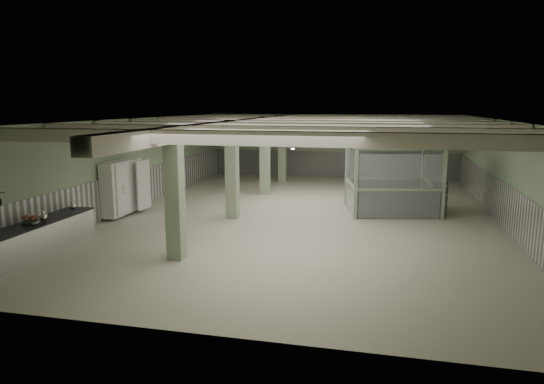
% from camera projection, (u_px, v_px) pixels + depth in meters
% --- Properties ---
extents(floor, '(20.00, 20.00, 0.00)m').
position_uv_depth(floor, '(304.00, 215.00, 18.41)').
color(floor, '#BCB7A5').
rests_on(floor, ground).
extents(ceiling, '(14.00, 20.00, 0.02)m').
position_uv_depth(ceiling, '(305.00, 120.00, 17.77)').
color(ceiling, silver).
rests_on(ceiling, wall_back).
extents(wall_back, '(14.00, 0.02, 3.60)m').
position_uv_depth(wall_back, '(333.00, 146.00, 27.67)').
color(wall_back, '#97AC8A').
rests_on(wall_back, floor).
extents(wall_front, '(14.00, 0.02, 3.60)m').
position_uv_depth(wall_front, '(212.00, 240.00, 8.50)').
color(wall_front, '#97AC8A').
rests_on(wall_front, floor).
extents(wall_left, '(0.02, 20.00, 3.60)m').
position_uv_depth(wall_left, '(134.00, 163.00, 19.65)').
color(wall_left, '#97AC8A').
rests_on(wall_left, floor).
extents(wall_right, '(0.02, 20.00, 3.60)m').
position_uv_depth(wall_right, '(507.00, 174.00, 16.53)').
color(wall_right, '#97AC8A').
rests_on(wall_right, floor).
extents(wainscot_left, '(0.05, 19.90, 1.50)m').
position_uv_depth(wainscot_left, '(136.00, 189.00, 19.83)').
color(wainscot_left, silver).
rests_on(wainscot_left, floor).
extents(wainscot_right, '(0.05, 19.90, 1.50)m').
position_uv_depth(wainscot_right, '(503.00, 204.00, 16.72)').
color(wainscot_right, silver).
rests_on(wainscot_right, floor).
extents(wainscot_back, '(13.90, 0.05, 1.50)m').
position_uv_depth(wainscot_back, '(332.00, 165.00, 27.83)').
color(wainscot_back, silver).
rests_on(wainscot_back, floor).
extents(girder, '(0.45, 19.90, 0.40)m').
position_uv_depth(girder, '(240.00, 125.00, 18.36)').
color(girder, silver).
rests_on(girder, ceiling).
extents(beam_a, '(13.90, 0.35, 0.32)m').
position_uv_depth(beam_a, '(249.00, 138.00, 10.61)').
color(beam_a, silver).
rests_on(beam_a, ceiling).
extents(beam_b, '(13.90, 0.35, 0.32)m').
position_uv_depth(beam_b, '(275.00, 132.00, 13.00)').
color(beam_b, silver).
rests_on(beam_b, ceiling).
extents(beam_c, '(13.90, 0.35, 0.32)m').
position_uv_depth(beam_c, '(292.00, 128.00, 15.40)').
color(beam_c, silver).
rests_on(beam_c, ceiling).
extents(beam_d, '(13.90, 0.35, 0.32)m').
position_uv_depth(beam_d, '(305.00, 125.00, 17.80)').
color(beam_d, silver).
rests_on(beam_d, ceiling).
extents(beam_e, '(13.90, 0.35, 0.32)m').
position_uv_depth(beam_e, '(314.00, 122.00, 20.19)').
color(beam_e, silver).
rests_on(beam_e, ceiling).
extents(beam_f, '(13.90, 0.35, 0.32)m').
position_uv_depth(beam_f, '(322.00, 120.00, 22.59)').
color(beam_f, silver).
rests_on(beam_f, ceiling).
extents(beam_g, '(13.90, 0.35, 0.32)m').
position_uv_depth(beam_g, '(328.00, 119.00, 24.99)').
color(beam_g, silver).
rests_on(beam_g, ceiling).
extents(column_a, '(0.42, 0.42, 3.60)m').
position_uv_depth(column_a, '(175.00, 194.00, 12.89)').
color(column_a, '#91A484').
rests_on(column_a, floor).
extents(column_b, '(0.42, 0.42, 3.60)m').
position_uv_depth(column_b, '(232.00, 170.00, 17.68)').
color(column_b, '#91A484').
rests_on(column_b, floor).
extents(column_c, '(0.42, 0.42, 3.60)m').
position_uv_depth(column_c, '(265.00, 156.00, 22.48)').
color(column_c, '#91A484').
rests_on(column_c, floor).
extents(column_d, '(0.42, 0.42, 3.60)m').
position_uv_depth(column_d, '(283.00, 148.00, 26.31)').
color(column_d, '#91A484').
rests_on(column_d, floor).
extents(pendant_front, '(0.44, 0.44, 0.22)m').
position_uv_depth(pendant_front, '(293.00, 146.00, 12.96)').
color(pendant_front, '#2B392C').
rests_on(pendant_front, ceiling).
extents(pendant_mid, '(0.44, 0.44, 0.22)m').
position_uv_depth(pendant_mid, '(320.00, 134.00, 18.23)').
color(pendant_mid, '#2B392C').
rests_on(pendant_mid, ceiling).
extents(pendant_back, '(0.44, 0.44, 0.22)m').
position_uv_depth(pendant_back, '(334.00, 128.00, 23.02)').
color(pendant_back, '#2B392C').
rests_on(pendant_back, ceiling).
extents(prep_counter, '(0.94, 5.38, 0.91)m').
position_uv_depth(prep_counter, '(22.00, 243.00, 13.07)').
color(prep_counter, silver).
rests_on(prep_counter, floor).
extents(pitcher_near, '(0.22, 0.25, 0.29)m').
position_uv_depth(pitcher_near, '(73.00, 206.00, 15.08)').
color(pitcher_near, silver).
rests_on(pitcher_near, prep_counter).
extents(pitcher_far, '(0.25, 0.27, 0.30)m').
position_uv_depth(pitcher_far, '(43.00, 216.00, 13.63)').
color(pitcher_far, silver).
rests_on(pitcher_far, prep_counter).
extents(veg_colander, '(0.50, 0.50, 0.23)m').
position_uv_depth(veg_colander, '(31.00, 220.00, 13.33)').
color(veg_colander, '#39393D').
rests_on(veg_colander, prep_counter).
extents(walkin_cooler, '(0.77, 2.17, 1.99)m').
position_uv_depth(walkin_cooler, '(123.00, 190.00, 18.18)').
color(walkin_cooler, white).
rests_on(walkin_cooler, floor).
extents(guard_booth, '(3.94, 3.53, 2.76)m').
position_uv_depth(guard_booth, '(392.00, 165.00, 18.76)').
color(guard_booth, '#91AB88').
rests_on(guard_booth, floor).
extents(filing_cabinet, '(0.61, 0.71, 1.31)m').
position_uv_depth(filing_cabinet, '(440.00, 200.00, 18.02)').
color(filing_cabinet, '#525244').
rests_on(filing_cabinet, floor).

